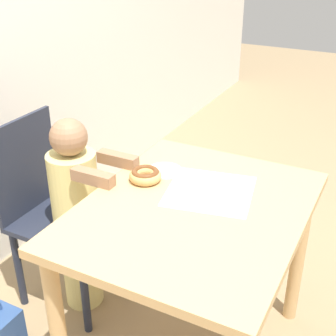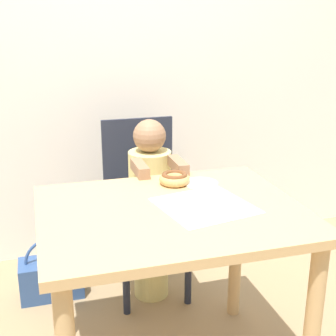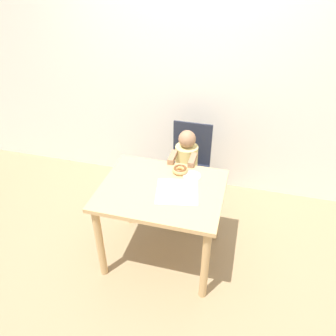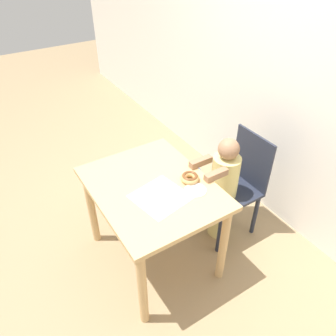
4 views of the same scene
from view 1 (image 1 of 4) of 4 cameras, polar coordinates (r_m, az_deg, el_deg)
The scene contains 6 objects.
dining_table at distance 1.77m, azimuth 3.07°, elevation -8.09°, with size 0.97×0.77×0.75m.
chair at distance 2.25m, azimuth -13.59°, elevation -5.37°, with size 0.39×0.45×0.91m.
child_figure at distance 2.16m, azimuth -10.96°, elevation -5.73°, with size 0.23×0.38×0.96m.
donut at distance 1.86m, azimuth -2.77°, elevation -0.85°, with size 0.13×0.13×0.05m.
napkin at distance 1.80m, azimuth 5.12°, elevation -2.82°, with size 0.37×0.37×0.00m.
plate at distance 1.94m, azimuth -0.44°, elevation -0.31°, with size 0.15×0.15×0.01m.
Camera 1 is at (-1.33, -0.58, 1.65)m, focal length 50.00 mm.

